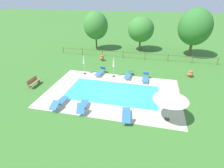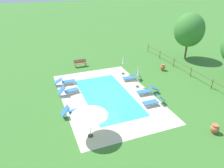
# 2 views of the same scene
# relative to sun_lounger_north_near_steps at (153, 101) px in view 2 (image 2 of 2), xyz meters

# --- Properties ---
(ground_plane) EXTENTS (160.00, 160.00, 0.00)m
(ground_plane) POSITION_rel_sun_lounger_north_near_steps_xyz_m (-2.85, -3.11, -0.38)
(ground_plane) COLOR #3D752D
(pool_deck_paving) EXTENTS (12.30, 8.03, 0.01)m
(pool_deck_paving) POSITION_rel_sun_lounger_north_near_steps_xyz_m (-2.85, -3.11, -0.38)
(pool_deck_paving) COLOR beige
(pool_deck_paving) RESTS_ON ground
(swimming_pool_water) EXTENTS (8.44, 4.17, 0.01)m
(swimming_pool_water) POSITION_rel_sun_lounger_north_near_steps_xyz_m (-2.85, -3.11, -0.37)
(swimming_pool_water) COLOR #38C6D1
(swimming_pool_water) RESTS_ON ground
(pool_coping_rim) EXTENTS (8.92, 4.65, 0.01)m
(pool_coping_rim) POSITION_rel_sun_lounger_north_near_steps_xyz_m (-2.85, -3.11, -0.37)
(pool_coping_rim) COLOR beige
(pool_coping_rim) RESTS_ON ground
(sun_lounger_north_near_steps) EXTENTS (0.61, 1.96, 0.89)m
(sun_lounger_north_near_steps) POSITION_rel_sun_lounger_north_near_steps_xyz_m (0.00, 0.00, 0.00)
(sun_lounger_north_near_steps) COLOR #3370BC
(sun_lounger_north_near_steps) RESTS_ON ground
(sun_lounger_north_mid) EXTENTS (0.88, 1.99, 0.93)m
(sun_lounger_north_mid) POSITION_rel_sun_lounger_north_near_steps_xyz_m (-1.00, -6.62, 0.01)
(sun_lounger_north_mid) COLOR #3370BC
(sun_lounger_north_mid) RESTS_ON ground
(sun_lounger_north_far) EXTENTS (0.91, 2.00, 0.93)m
(sun_lounger_north_far) POSITION_rel_sun_lounger_north_near_steps_xyz_m (-5.06, 0.41, 0.01)
(sun_lounger_north_far) COLOR #3370BC
(sun_lounger_north_far) RESTS_ON ground
(sun_lounger_north_end) EXTENTS (0.91, 2.01, 0.91)m
(sun_lounger_north_end) POSITION_rel_sun_lounger_north_near_steps_xyz_m (-4.52, -6.31, 0.00)
(sun_lounger_north_end) COLOR #3370BC
(sun_lounger_north_end) RESTS_ON ground
(sun_lounger_south_near_corner) EXTENTS (0.69, 2.09, 0.71)m
(sun_lounger_south_near_corner) POSITION_rel_sun_lounger_north_near_steps_xyz_m (-1.88, 0.45, -0.03)
(sun_lounger_south_near_corner) COLOR #3370BC
(sun_lounger_south_near_corner) RESTS_ON ground
(sun_lounger_south_mid) EXTENTS (0.76, 2.10, 0.73)m
(sun_lounger_south_mid) POSITION_rel_sun_lounger_north_near_steps_xyz_m (-6.56, -6.21, -0.02)
(sun_lounger_south_mid) COLOR #3370BC
(sun_lounger_south_mid) RESTS_ON ground
(patio_umbrella_open_foreground) EXTENTS (2.46, 2.46, 2.17)m
(patio_umbrella_open_foreground) POSITION_rel_sun_lounger_north_near_steps_xyz_m (1.96, -6.11, 1.55)
(patio_umbrella_open_foreground) COLOR #383838
(patio_umbrella_open_foreground) RESTS_ON ground
(patio_umbrella_closed_row_west) EXTENTS (0.32, 0.32, 2.33)m
(patio_umbrella_closed_row_west) POSITION_rel_sun_lounger_north_near_steps_xyz_m (-6.86, 0.24, 1.19)
(patio_umbrella_closed_row_west) COLOR #383838
(patio_umbrella_closed_row_west) RESTS_ON ground
(patio_umbrella_closed_row_mid_west) EXTENTS (0.32, 0.32, 2.45)m
(patio_umbrella_closed_row_mid_west) POSITION_rel_sun_lounger_north_near_steps_xyz_m (-3.47, 0.28, 1.22)
(patio_umbrella_closed_row_mid_west) COLOR #383838
(patio_umbrella_closed_row_mid_west) RESTS_ON ground
(wooden_bench_lawn_side) EXTENTS (0.45, 1.50, 0.87)m
(wooden_bench_lawn_side) POSITION_rel_sun_lounger_north_near_steps_xyz_m (-10.76, -3.67, 0.09)
(wooden_bench_lawn_side) COLOR #937047
(wooden_bench_lawn_side) RESTS_ON ground
(terracotta_urn_near_fence) EXTENTS (0.62, 0.62, 0.68)m
(terracotta_urn_near_fence) POSITION_rel_sun_lounger_north_near_steps_xyz_m (4.74, 2.09, -0.01)
(terracotta_urn_near_fence) COLOR #B7663D
(terracotta_urn_near_fence) RESTS_ON ground
(terracotta_urn_by_tree) EXTENTS (0.57, 0.57, 0.74)m
(terracotta_urn_by_tree) POSITION_rel_sun_lounger_north_near_steps_xyz_m (-6.14, 4.89, 0.02)
(terracotta_urn_by_tree) COLOR #B7663D
(terracotta_urn_by_tree) RESTS_ON ground
(perimeter_fence) EXTENTS (21.64, 0.08, 1.05)m
(perimeter_fence) POSITION_rel_sun_lounger_north_near_steps_xyz_m (-2.02, 6.76, 0.31)
(perimeter_fence) COLOR brown
(perimeter_fence) RESTS_ON ground
(tree_west_mid) EXTENTS (3.74, 3.74, 5.88)m
(tree_west_mid) POSITION_rel_sun_lounger_north_near_steps_xyz_m (-8.45, 9.82, 3.40)
(tree_west_mid) COLOR brown
(tree_west_mid) RESTS_ON ground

